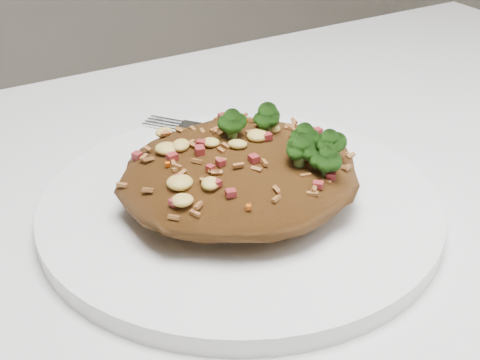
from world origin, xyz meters
name	(u,v)px	position (x,y,z in m)	size (l,w,h in m)	color
plate	(240,206)	(0.04, 0.07, 0.76)	(0.29, 0.29, 0.01)	white
fried_rice	(242,164)	(0.04, 0.07, 0.79)	(0.17, 0.16, 0.06)	brown
fork	(240,136)	(0.09, 0.15, 0.77)	(0.11, 0.14, 0.00)	silver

